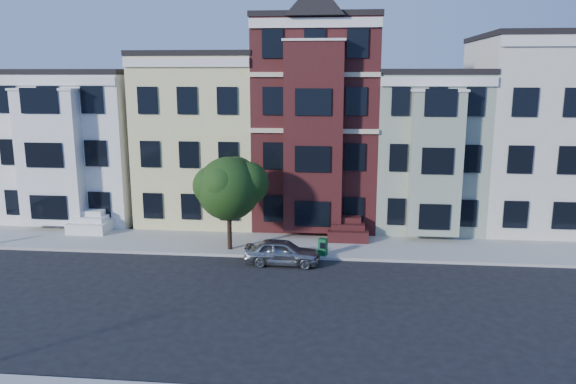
# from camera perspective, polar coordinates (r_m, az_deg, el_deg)

# --- Properties ---
(ground) EXTENTS (120.00, 120.00, 0.00)m
(ground) POSITION_cam_1_polar(r_m,az_deg,el_deg) (22.48, 1.06, -11.80)
(ground) COLOR black
(far_sidewalk) EXTENTS (60.00, 4.00, 0.15)m
(far_sidewalk) POSITION_cam_1_polar(r_m,az_deg,el_deg) (29.93, 2.33, -5.51)
(far_sidewalk) COLOR #9E9B93
(far_sidewalk) RESTS_ON ground
(house_white) EXTENTS (8.00, 9.00, 9.00)m
(house_white) POSITION_cam_1_polar(r_m,az_deg,el_deg) (39.04, -19.61, 4.56)
(house_white) COLOR white
(house_white) RESTS_ON ground
(house_yellow) EXTENTS (7.00, 9.00, 10.00)m
(house_yellow) POSITION_cam_1_polar(r_m,az_deg,el_deg) (36.29, -8.11, 5.42)
(house_yellow) COLOR beige
(house_yellow) RESTS_ON ground
(house_brown) EXTENTS (7.00, 9.00, 12.00)m
(house_brown) POSITION_cam_1_polar(r_m,az_deg,el_deg) (35.18, 3.06, 6.96)
(house_brown) COLOR #3B1414
(house_brown) RESTS_ON ground
(house_green) EXTENTS (6.00, 9.00, 9.00)m
(house_green) POSITION_cam_1_polar(r_m,az_deg,el_deg) (35.63, 13.56, 4.28)
(house_green) COLOR gray
(house_green) RESTS_ON ground
(house_cream) EXTENTS (8.00, 9.00, 11.00)m
(house_cream) POSITION_cam_1_polar(r_m,az_deg,el_deg) (37.12, 24.45, 5.39)
(house_cream) COLOR beige
(house_cream) RESTS_ON ground
(street_tree) EXTENTS (5.94, 5.94, 5.94)m
(street_tree) POSITION_cam_1_polar(r_m,az_deg,el_deg) (28.61, -6.05, -0.09)
(street_tree) COLOR #234515
(street_tree) RESTS_ON far_sidewalk
(parked_car) EXTENTS (3.67, 1.55, 1.24)m
(parked_car) POSITION_cam_1_polar(r_m,az_deg,el_deg) (27.21, -0.60, -6.11)
(parked_car) COLOR gray
(parked_car) RESTS_ON ground
(newspaper_box) EXTENTS (0.48, 0.45, 0.87)m
(newspaper_box) POSITION_cam_1_polar(r_m,az_deg,el_deg) (28.13, 3.56, -5.60)
(newspaper_box) COLOR #105129
(newspaper_box) RESTS_ON far_sidewalk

